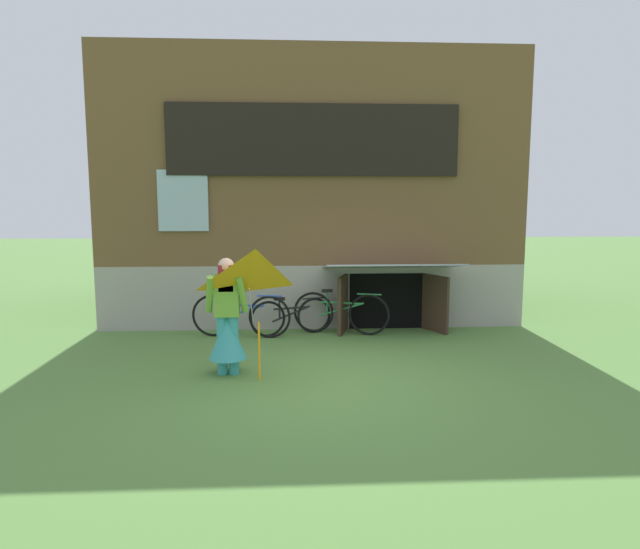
{
  "coord_description": "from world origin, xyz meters",
  "views": [
    {
      "loc": [
        -0.45,
        -7.19,
        2.38
      ],
      "look_at": [
        0.03,
        1.33,
        1.26
      ],
      "focal_mm": 30.93,
      "sensor_mm": 36.0,
      "label": 1
    }
  ],
  "objects_px": {
    "bicycle_black": "(291,316)",
    "bicycle_blue": "(241,315)",
    "person": "(227,326)",
    "kite": "(256,284)",
    "bicycle_green": "(341,313)"
  },
  "relations": [
    {
      "from": "bicycle_green",
      "to": "person",
      "type": "bearing_deg",
      "value": -112.1
    },
    {
      "from": "bicycle_green",
      "to": "bicycle_black",
      "type": "distance_m",
      "value": 0.91
    },
    {
      "from": "bicycle_green",
      "to": "bicycle_black",
      "type": "relative_size",
      "value": 1.17
    },
    {
      "from": "person",
      "to": "bicycle_green",
      "type": "height_order",
      "value": "person"
    },
    {
      "from": "bicycle_black",
      "to": "bicycle_blue",
      "type": "relative_size",
      "value": 0.83
    },
    {
      "from": "kite",
      "to": "bicycle_blue",
      "type": "height_order",
      "value": "kite"
    },
    {
      "from": "bicycle_black",
      "to": "bicycle_blue",
      "type": "bearing_deg",
      "value": 169.63
    },
    {
      "from": "bicycle_black",
      "to": "kite",
      "type": "bearing_deg",
      "value": -117.19
    },
    {
      "from": "person",
      "to": "kite",
      "type": "height_order",
      "value": "kite"
    },
    {
      "from": "bicycle_blue",
      "to": "kite",
      "type": "bearing_deg",
      "value": -71.26
    },
    {
      "from": "bicycle_green",
      "to": "bicycle_blue",
      "type": "height_order",
      "value": "bicycle_blue"
    },
    {
      "from": "kite",
      "to": "bicycle_blue",
      "type": "bearing_deg",
      "value": 99.42
    },
    {
      "from": "kite",
      "to": "bicycle_black",
      "type": "height_order",
      "value": "kite"
    },
    {
      "from": "kite",
      "to": "bicycle_black",
      "type": "xyz_separation_m",
      "value": [
        0.45,
        2.8,
        -1.01
      ]
    },
    {
      "from": "person",
      "to": "bicycle_black",
      "type": "bearing_deg",
      "value": 86.87
    }
  ]
}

